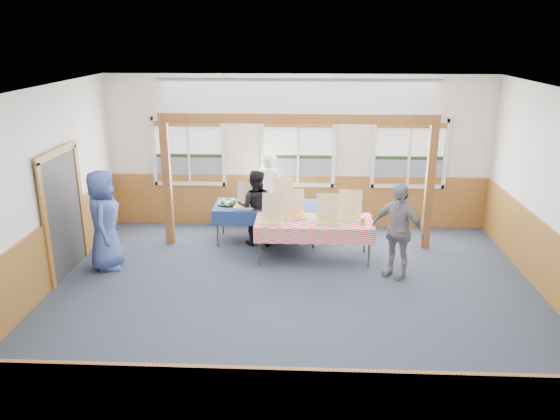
% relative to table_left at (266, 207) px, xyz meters
% --- Properties ---
extents(floor, '(8.00, 8.00, 0.00)m').
position_rel_table_left_xyz_m(floor, '(0.60, -2.49, -0.71)').
color(floor, '#2B3646').
rests_on(floor, ground).
extents(ceiling, '(8.00, 8.00, 0.00)m').
position_rel_table_left_xyz_m(ceiling, '(0.60, -2.49, 2.49)').
color(ceiling, white).
rests_on(ceiling, wall_back).
extents(wall_back, '(8.00, 0.00, 8.00)m').
position_rel_table_left_xyz_m(wall_back, '(0.60, 1.01, 0.89)').
color(wall_back, silver).
rests_on(wall_back, floor).
extents(wall_front, '(8.00, 0.00, 8.00)m').
position_rel_table_left_xyz_m(wall_front, '(0.60, -5.99, 0.89)').
color(wall_front, silver).
rests_on(wall_front, floor).
extents(wall_left, '(0.00, 8.00, 8.00)m').
position_rel_table_left_xyz_m(wall_left, '(-3.40, -2.49, 0.89)').
color(wall_left, silver).
rests_on(wall_left, floor).
extents(wainscot_back, '(7.98, 0.05, 1.10)m').
position_rel_table_left_xyz_m(wainscot_back, '(0.60, 0.99, -0.16)').
color(wainscot_back, brown).
rests_on(wainscot_back, floor).
extents(wainscot_front, '(7.98, 0.05, 1.10)m').
position_rel_table_left_xyz_m(wainscot_front, '(0.60, -5.96, -0.16)').
color(wainscot_front, brown).
rests_on(wainscot_front, floor).
extents(wainscot_left, '(0.05, 6.98, 1.10)m').
position_rel_table_left_xyz_m(wainscot_left, '(-3.38, -2.49, -0.16)').
color(wainscot_left, brown).
rests_on(wainscot_left, floor).
extents(wainscot_right, '(0.05, 6.98, 1.10)m').
position_rel_table_left_xyz_m(wainscot_right, '(4.57, -2.49, -0.16)').
color(wainscot_right, brown).
rests_on(wainscot_right, floor).
extents(cased_opening, '(0.06, 1.30, 2.10)m').
position_rel_table_left_xyz_m(cased_opening, '(-3.36, -1.59, 0.34)').
color(cased_opening, '#343434').
rests_on(cased_opening, wall_left).
extents(window_left, '(1.56, 0.10, 1.46)m').
position_rel_table_left_xyz_m(window_left, '(-1.70, 0.97, 0.97)').
color(window_left, silver).
rests_on(window_left, wall_back).
extents(window_mid, '(1.56, 0.10, 1.46)m').
position_rel_table_left_xyz_m(window_mid, '(0.60, 0.97, 0.97)').
color(window_mid, silver).
rests_on(window_mid, wall_back).
extents(window_right, '(1.56, 0.10, 1.46)m').
position_rel_table_left_xyz_m(window_right, '(2.90, 0.97, 0.97)').
color(window_right, silver).
rests_on(window_right, wall_back).
extents(post_left, '(0.15, 0.15, 2.40)m').
position_rel_table_left_xyz_m(post_left, '(-1.90, -0.19, 0.49)').
color(post_left, '#533712').
rests_on(post_left, floor).
extents(post_right, '(0.15, 0.15, 2.40)m').
position_rel_table_left_xyz_m(post_right, '(3.10, -0.19, 0.49)').
color(post_right, '#533712').
rests_on(post_right, floor).
extents(cross_beam, '(5.15, 0.18, 0.18)m').
position_rel_table_left_xyz_m(cross_beam, '(0.60, -0.19, 1.78)').
color(cross_beam, '#533712').
rests_on(cross_beam, post_left).
extents(table_left, '(2.18, 1.31, 0.76)m').
position_rel_table_left_xyz_m(table_left, '(0.00, 0.00, 0.00)').
color(table_left, '#343434').
rests_on(table_left, floor).
extents(table_right, '(2.25, 1.32, 0.76)m').
position_rel_table_left_xyz_m(table_right, '(0.93, -0.88, 0.00)').
color(table_right, '#343434').
rests_on(table_right, floor).
extents(pizza_box_a, '(0.44, 0.52, 0.44)m').
position_rel_table_left_xyz_m(pizza_box_a, '(-0.40, -0.11, 0.12)').
color(pizza_box_a, '#CFB68A').
rests_on(pizza_box_a, table_left).
extents(pizza_box_b, '(0.45, 0.53, 0.44)m').
position_rel_table_left_xyz_m(pizza_box_b, '(0.35, 0.16, 0.12)').
color(pizza_box_b, '#CFB68A').
rests_on(pizza_box_b, table_left).
extents(pizza_box_c, '(0.44, 0.53, 0.46)m').
position_rel_table_left_xyz_m(pizza_box_c, '(0.18, -0.97, 0.12)').
color(pizza_box_c, '#CFB68A').
rests_on(pizza_box_c, table_right).
extents(pizza_box_d, '(0.49, 0.57, 0.45)m').
position_rel_table_left_xyz_m(pizza_box_d, '(0.57, -0.68, 0.12)').
color(pizza_box_d, '#CFB68A').
rests_on(pizza_box_d, table_right).
extents(pizza_box_e, '(0.42, 0.51, 0.46)m').
position_rel_table_left_xyz_m(pizza_box_e, '(1.18, -0.95, 0.12)').
color(pizza_box_e, '#CFB68A').
rests_on(pizza_box_e, table_right).
extents(pizza_box_f, '(0.47, 0.56, 0.47)m').
position_rel_table_left_xyz_m(pizza_box_f, '(1.58, -0.73, 0.12)').
color(pizza_box_f, '#CFB68A').
rests_on(pizza_box_f, table_right).
extents(veggie_tray, '(0.42, 0.42, 0.10)m').
position_rel_table_left_xyz_m(veggie_tray, '(-0.75, -0.00, 0.08)').
color(veggie_tray, black).
rests_on(veggie_tray, table_left).
extents(drink_glass, '(0.07, 0.07, 0.15)m').
position_rel_table_left_xyz_m(drink_glass, '(1.78, -1.13, 0.13)').
color(drink_glass, '#AA831C').
rests_on(drink_glass, table_right).
extents(woman_white, '(0.70, 0.55, 1.70)m').
position_rel_table_left_xyz_m(woman_white, '(0.02, 0.54, 0.15)').
color(woman_white, white).
rests_on(woman_white, floor).
extents(woman_black, '(0.76, 0.61, 1.50)m').
position_rel_table_left_xyz_m(woman_black, '(-0.20, -0.16, 0.04)').
color(woman_black, black).
rests_on(woman_black, floor).
extents(man_blue, '(0.71, 0.96, 1.78)m').
position_rel_table_left_xyz_m(man_blue, '(-2.73, -1.42, 0.19)').
color(man_blue, '#3C4C96').
rests_on(man_blue, floor).
extents(person_grey, '(1.01, 0.90, 1.65)m').
position_rel_table_left_xyz_m(person_grey, '(2.32, -1.52, 0.12)').
color(person_grey, gray).
rests_on(person_grey, floor).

